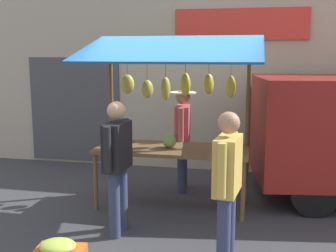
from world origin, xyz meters
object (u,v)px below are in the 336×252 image
object	(u,v)px
market_stall	(172,101)
shopper_with_shopping_bag	(117,158)
vendor_with_sunhat	(183,132)
shopper_in_grey_tee	(227,179)

from	to	relation	value
market_stall	shopper_with_shopping_bag	world-z (taller)	market_stall
vendor_with_sunhat	shopper_with_shopping_bag	world-z (taller)	shopper_with_shopping_bag
shopper_with_shopping_bag	vendor_with_sunhat	bearing A→B (deg)	-12.48
market_stall	shopper_with_shopping_bag	bearing A→B (deg)	67.91
market_stall	vendor_with_sunhat	bearing A→B (deg)	-92.28
vendor_with_sunhat	shopper_with_shopping_bag	size ratio (longest dim) A/B	0.99
vendor_with_sunhat	shopper_with_shopping_bag	xyz separation A→B (m)	(0.49, 1.84, -0.01)
market_stall	shopper_in_grey_tee	bearing A→B (deg)	117.92
vendor_with_sunhat	shopper_with_shopping_bag	bearing A→B (deg)	-20.06
market_stall	shopper_with_shopping_bag	size ratio (longest dim) A/B	1.50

